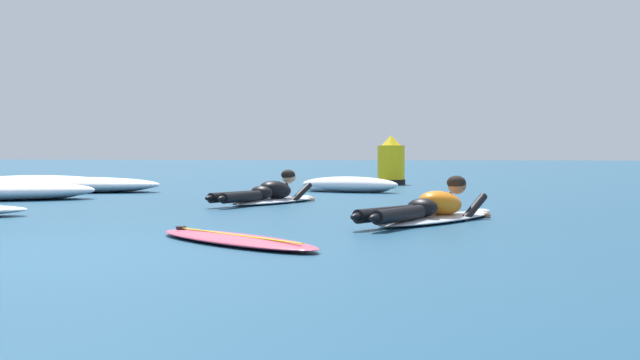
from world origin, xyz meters
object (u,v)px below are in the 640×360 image
Objects in this scene: surfer_far at (269,194)px; channel_marker_buoy at (391,164)px; surfer_near at (433,210)px; drifting_surfboard at (234,239)px.

channel_marker_buoy is at bearing 80.27° from surfer_far.
surfer_near is 1.39× the size of drifting_surfboard.
channel_marker_buoy is at bearing 88.05° from drifting_surfboard.
drifting_surfboard is at bearing -91.95° from channel_marker_buoy.
surfer_near is at bearing 55.76° from drifting_surfboard.
surfer_far is (-2.44, 2.86, 0.01)m from surfer_near.
surfer_far is 7.52m from channel_marker_buoy.
channel_marker_buoy reaches higher than surfer_far.
surfer_near is 2.84m from drifting_surfboard.
channel_marker_buoy is (0.43, 12.62, 0.43)m from drifting_surfboard.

